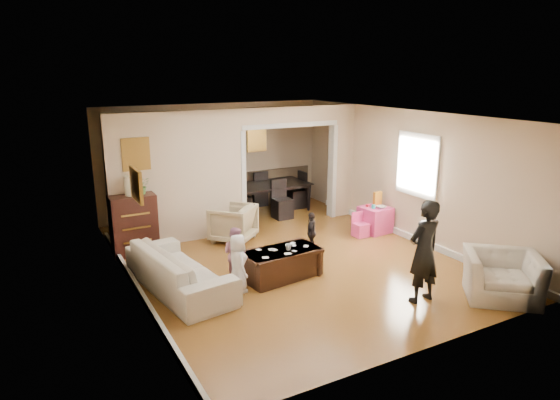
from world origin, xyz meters
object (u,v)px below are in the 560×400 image
table_lamp (131,186)px  child_kneel_b (235,253)px  cyan_cup (374,207)px  dresser (134,225)px  child_toddler (311,232)px  play_table (375,220)px  armchair_back (233,223)px  adult_person (424,251)px  armchair_front (502,276)px  dining_table (270,198)px  sofa (179,269)px  coffee_table (282,264)px  coffee_cup (288,247)px  child_kneel_a (238,263)px

table_lamp → child_kneel_b: size_ratio=0.40×
cyan_cup → dresser: bearing=165.6°
child_toddler → cyan_cup: bearing=143.4°
play_table → child_toddler: 1.87m
child_toddler → armchair_back: bearing=-98.7°
table_lamp → adult_person: adult_person is taller
adult_person → armchair_front: bearing=153.0°
dining_table → child_kneel_b: (-2.33, -3.29, 0.11)m
armchair_back → cyan_cup: bearing=118.5°
sofa → play_table: bearing=-88.7°
adult_person → dresser: bearing=-54.3°
armchair_back → coffee_table: bearing=47.7°
coffee_table → child_toddler: 1.30m
dresser → dining_table: 3.76m
play_table → cyan_cup: size_ratio=7.07×
child_kneel_b → child_toddler: bearing=-102.9°
coffee_cup → cyan_cup: cyan_cup is taller
table_lamp → coffee_table: bearing=-50.3°
dining_table → coffee_cup: bearing=-113.8°
armchair_front → coffee_table: bearing=179.4°
dining_table → child_toddler: size_ratio=2.46×
play_table → sofa: bearing=-170.3°
cyan_cup → child_kneel_b: (-3.48, -0.78, -0.14)m
coffee_table → dining_table: dining_table is taller
sofa → play_table: (4.51, 0.77, -0.06)m
table_lamp → dining_table: 3.88m
coffee_table → child_kneel_b: size_ratio=1.43×
play_table → adult_person: (-1.46, -2.87, 0.51)m
child_kneel_a → child_kneel_b: (0.15, 0.45, -0.02)m
play_table → child_toddler: child_toddler is taller
armchair_front → cyan_cup: armchair_front is taller
play_table → armchair_back: bearing=162.1°
coffee_cup → child_toddler: bearing=40.1°
coffee_cup → adult_person: bearing=-52.1°
armchair_back → adult_person: size_ratio=0.52×
cyan_cup → child_kneel_b: bearing=-167.4°
sofa → child_kneel_b: (0.93, -0.06, 0.11)m
play_table → coffee_table: bearing=-158.6°
armchair_back → table_lamp: (-1.90, 0.22, 0.94)m
coffee_cup → child_toddler: 1.25m
adult_person → child_kneel_a: bearing=-38.9°
armchair_back → armchair_front: (2.56, -4.29, -0.02)m
coffee_cup → sofa: bearing=166.6°
coffee_table → child_kneel_b: (-0.70, 0.30, 0.21)m
armchair_front → play_table: armchair_front is taller
cyan_cup → armchair_back: bearing=160.6°
coffee_table → adult_person: bearing=-50.9°
table_lamp → adult_person: 5.24m
armchair_front → adult_person: (-1.15, 0.49, 0.44)m
coffee_table → dining_table: bearing=65.7°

